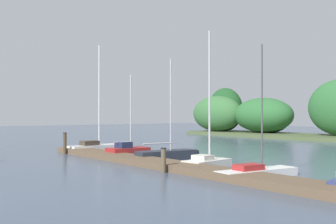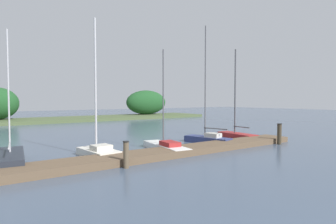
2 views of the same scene
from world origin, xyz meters
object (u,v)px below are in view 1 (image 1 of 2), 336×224
object	(u,v)px
sailboat_0	(97,146)
mooring_piling_1	(163,160)
sailboat_2	(169,155)
mooring_piling_0	(65,143)
sailboat_4	(259,171)
sailboat_1	(129,151)
sailboat_3	(208,160)

from	to	relation	value
sailboat_0	mooring_piling_1	distance (m)	12.06
sailboat_2	mooring_piling_0	xyz separation A→B (m)	(-7.38, -3.50, 0.43)
sailboat_4	sailboat_1	bearing A→B (deg)	95.16
sailboat_2	sailboat_4	size ratio (longest dim) A/B	1.04
sailboat_3	mooring_piling_0	world-z (taller)	sailboat_3
sailboat_4	mooring_piling_1	world-z (taller)	sailboat_4
mooring_piling_0	mooring_piling_1	size ratio (longest dim) A/B	1.26
sailboat_0	sailboat_2	world-z (taller)	sailboat_0
mooring_piling_0	mooring_piling_1	distance (m)	11.47
sailboat_4	mooring_piling_1	bearing A→B (deg)	129.63
mooring_piling_1	sailboat_4	bearing A→B (deg)	33.33
sailboat_0	mooring_piling_0	bearing A→B (deg)	-177.10
sailboat_4	sailboat_2	bearing A→B (deg)	88.31
sailboat_1	sailboat_2	xyz separation A→B (m)	(3.16, 0.88, -0.05)
sailboat_4	mooring_piling_1	xyz separation A→B (m)	(-3.74, -2.46, 0.33)
sailboat_1	mooring_piling_1	bearing A→B (deg)	-107.80
sailboat_0	mooring_piling_1	world-z (taller)	sailboat_0
sailboat_2	sailboat_0	bearing A→B (deg)	102.77
sailboat_2	mooring_piling_1	world-z (taller)	sailboat_2
mooring_piling_1	sailboat_0	bearing A→B (deg)	166.93
sailboat_1	sailboat_3	size ratio (longest dim) A/B	0.75
sailboat_1	sailboat_3	bearing A→B (deg)	-84.43
sailboat_3	sailboat_1	bearing A→B (deg)	86.52
sailboat_0	sailboat_4	size ratio (longest dim) A/B	1.35
mooring_piling_1	mooring_piling_0	bearing A→B (deg)	179.69
sailboat_0	sailboat_3	world-z (taller)	sailboat_0
sailboat_2	mooring_piling_0	bearing A→B (deg)	121.93
sailboat_4	sailboat_3	bearing A→B (deg)	87.51
sailboat_0	sailboat_3	distance (m)	11.62
sailboat_1	mooring_piling_0	size ratio (longest dim) A/B	3.60
sailboat_1	sailboat_2	distance (m)	3.28
sailboat_1	mooring_piling_0	world-z (taller)	sailboat_1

